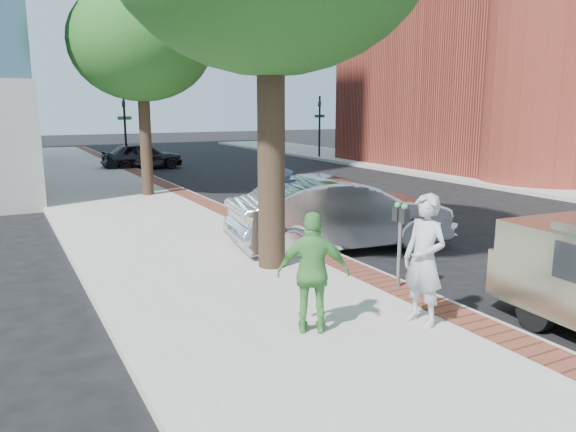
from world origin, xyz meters
TOP-DOWN VIEW (x-y plane):
  - ground at (0.00, 0.00)m, footprint 120.00×120.00m
  - sidewalk at (-1.50, 8.00)m, footprint 5.00×60.00m
  - brick_strip at (0.70, 8.00)m, footprint 0.60×60.00m
  - curb at (1.05, 8.00)m, footprint 0.10×60.00m
  - sidewalk_far at (14.50, 8.00)m, footprint 5.00×60.00m
  - church at (20.98, 13.13)m, footprint 19.00×16.00m
  - signal_near at (0.90, 22.00)m, footprint 0.70×0.15m
  - signal_far at (12.50, 22.00)m, footprint 0.70×0.15m
  - tree_far at (-0.50, 12.00)m, footprint 4.80×4.80m
  - parking_meter at (0.76, -0.28)m, footprint 0.12×0.32m
  - person_gray at (0.00, -1.75)m, footprint 0.54×0.74m
  - person_officer at (0.42, 3.37)m, footprint 0.84×0.98m
  - person_green at (-1.52, -1.27)m, footprint 1.06×0.85m
  - sedan_silver at (1.60, 2.83)m, footprint 5.22×2.42m
  - bg_car at (1.60, 21.53)m, footprint 4.12×1.87m

SIDE VIEW (x-z plane):
  - ground at x=0.00m, z-range 0.00..0.00m
  - sidewalk at x=-1.50m, z-range 0.00..0.15m
  - curb at x=1.05m, z-range 0.00..0.15m
  - sidewalk_far at x=14.50m, z-range 0.00..0.15m
  - brick_strip at x=0.70m, z-range 0.15..0.16m
  - bg_car at x=1.60m, z-range 0.00..1.37m
  - sedan_silver at x=1.60m, z-range 0.00..1.66m
  - person_green at x=-1.52m, z-range 0.15..1.83m
  - person_officer at x=0.42m, z-range 0.15..1.88m
  - person_gray at x=0.00m, z-range 0.15..2.04m
  - parking_meter at x=0.76m, z-range 0.47..1.94m
  - signal_near at x=0.90m, z-range 0.35..4.15m
  - signal_far at x=12.50m, z-range 0.35..4.15m
  - tree_far at x=-0.50m, z-range 1.73..8.87m
  - church at x=20.98m, z-range -2.94..17.46m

